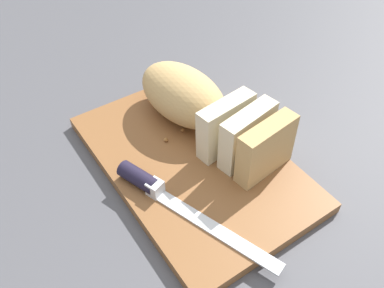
# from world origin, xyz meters

# --- Properties ---
(ground_plane) EXTENTS (3.00, 3.00, 0.00)m
(ground_plane) POSITION_xyz_m (0.00, 0.00, 0.00)
(ground_plane) COLOR #4C4C51
(cutting_board) EXTENTS (0.41, 0.27, 0.02)m
(cutting_board) POSITION_xyz_m (0.00, 0.00, 0.01)
(cutting_board) COLOR brown
(cutting_board) RESTS_ON ground_plane
(bread_loaf) EXTENTS (0.29, 0.13, 0.09)m
(bread_loaf) POSITION_xyz_m (-0.05, 0.06, 0.06)
(bread_loaf) COLOR tan
(bread_loaf) RESTS_ON cutting_board
(bread_knife) EXTENTS (0.27, 0.10, 0.03)m
(bread_knife) POSITION_xyz_m (0.02, -0.09, 0.03)
(bread_knife) COLOR silver
(bread_knife) RESTS_ON cutting_board
(crumb_near_knife) EXTENTS (0.01, 0.01, 0.01)m
(crumb_near_knife) POSITION_xyz_m (-0.06, 0.02, 0.02)
(crumb_near_knife) COLOR #996633
(crumb_near_knife) RESTS_ON cutting_board
(crumb_near_loaf) EXTENTS (0.00, 0.00, 0.00)m
(crumb_near_loaf) POSITION_xyz_m (-0.01, 0.04, 0.02)
(crumb_near_loaf) COLOR #996633
(crumb_near_loaf) RESTS_ON cutting_board
(crumb_stray_left) EXTENTS (0.01, 0.01, 0.01)m
(crumb_stray_left) POSITION_xyz_m (-0.05, -0.01, 0.02)
(crumb_stray_left) COLOR #996633
(crumb_stray_left) RESTS_ON cutting_board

